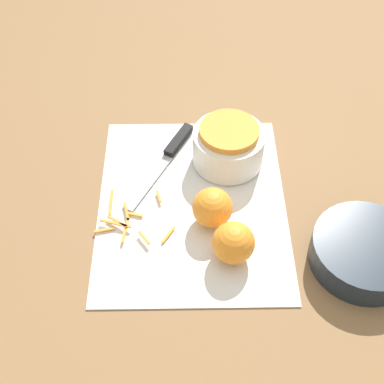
% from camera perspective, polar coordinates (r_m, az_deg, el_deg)
% --- Properties ---
extents(ground_plane, '(4.00, 4.00, 0.00)m').
position_cam_1_polar(ground_plane, '(1.04, 0.00, -1.28)').
color(ground_plane, olive).
extents(cutting_board, '(0.46, 0.36, 0.01)m').
position_cam_1_polar(cutting_board, '(1.04, 0.00, -1.17)').
color(cutting_board, silver).
rests_on(cutting_board, ground_plane).
extents(bowl_speckled, '(0.15, 0.15, 0.09)m').
position_cam_1_polar(bowl_speckled, '(1.09, 3.90, 5.03)').
color(bowl_speckled, silver).
rests_on(bowl_speckled, cutting_board).
extents(bowl_dark, '(0.19, 0.19, 0.05)m').
position_cam_1_polar(bowl_dark, '(0.99, 17.90, -6.10)').
color(bowl_dark, '#1E2833').
rests_on(bowl_dark, ground_plane).
extents(knife, '(0.24, 0.14, 0.02)m').
position_cam_1_polar(knife, '(1.13, -2.23, 4.45)').
color(knife, black).
rests_on(knife, cutting_board).
extents(orange_left, '(0.08, 0.08, 0.08)m').
position_cam_1_polar(orange_left, '(0.98, 2.19, -1.68)').
color(orange_left, orange).
rests_on(orange_left, cutting_board).
extents(orange_right, '(0.08, 0.08, 0.08)m').
position_cam_1_polar(orange_right, '(0.94, 4.44, -5.42)').
color(orange_right, orange).
rests_on(orange_right, cutting_board).
extents(peel_pile, '(0.14, 0.15, 0.01)m').
position_cam_1_polar(peel_pile, '(1.01, -6.86, -2.96)').
color(peel_pile, orange).
rests_on(peel_pile, cutting_board).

